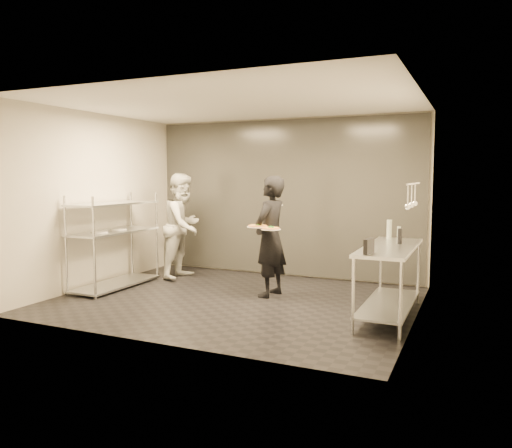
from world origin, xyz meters
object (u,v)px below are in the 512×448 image
at_px(pizza_plate_far, 271,229).
at_px(bottle_dark, 400,236).
at_px(prep_counter, 389,269).
at_px(bottle_clear, 399,232).
at_px(pass_rack, 114,240).
at_px(chef, 183,226).
at_px(waiter, 270,237).
at_px(bottle_green, 389,229).
at_px(pos_monitor, 369,246).
at_px(salad_plate, 275,204).
at_px(pizza_plate_near, 258,226).

height_order(pizza_plate_far, bottle_dark, bottle_dark).
bearing_deg(bottle_dark, prep_counter, -109.10).
distance_m(prep_counter, bottle_clear, 0.89).
height_order(pass_rack, chef, chef).
height_order(waiter, pizza_plate_far, waiter).
bearing_deg(chef, bottle_green, -95.24).
xyz_separation_m(pos_monitor, bottle_dark, (0.20, 0.96, 0.01)).
bearing_deg(salad_plate, prep_counter, -21.66).
xyz_separation_m(pass_rack, prep_counter, (4.33, 0.00, -0.14)).
relative_size(pizza_plate_far, pos_monitor, 1.21).
distance_m(salad_plate, bottle_dark, 2.03).
bearing_deg(bottle_dark, pizza_plate_far, -178.72).
bearing_deg(chef, salad_plate, -101.43).
bearing_deg(waiter, chef, -101.26).
xyz_separation_m(salad_plate, bottle_dark, (1.94, -0.50, -0.35)).
height_order(salad_plate, bottle_dark, salad_plate).
xyz_separation_m(pos_monitor, bottle_green, (-0.02, 1.52, 0.04)).
bearing_deg(bottle_green, pizza_plate_near, -163.48).
xyz_separation_m(chef, bottle_green, (3.59, -0.30, 0.14)).
height_order(pizza_plate_near, pizza_plate_far, pizza_plate_near).
bearing_deg(pos_monitor, waiter, 153.30).
distance_m(prep_counter, pizza_plate_far, 1.76).
xyz_separation_m(chef, bottle_dark, (3.81, -0.86, 0.11)).
height_order(prep_counter, salad_plate, salad_plate).
height_order(pos_monitor, bottle_green, bottle_green).
bearing_deg(prep_counter, waiter, 165.81).
xyz_separation_m(pizza_plate_near, salad_plate, (0.08, 0.47, 0.31)).
xyz_separation_m(bottle_clear, bottle_dark, (0.09, -0.56, 0.01)).
bearing_deg(chef, waiter, -108.96).
relative_size(pass_rack, pos_monitor, 6.70).
xyz_separation_m(bottle_green, bottle_dark, (0.22, -0.56, -0.03)).
distance_m(prep_counter, pizza_plate_near, 2.00).
bearing_deg(pizza_plate_far, pass_rack, -175.61).
relative_size(prep_counter, pizza_plate_far, 6.25).
height_order(pass_rack, salad_plate, pass_rack).
distance_m(waiter, pizza_plate_far, 0.32).
bearing_deg(pass_rack, pizza_plate_near, 6.46).
distance_m(pizza_plate_near, bottle_dark, 2.01).
height_order(chef, pizza_plate_near, chef).
bearing_deg(pizza_plate_near, pos_monitor, -28.65).
bearing_deg(pos_monitor, chef, 161.41).
relative_size(prep_counter, pos_monitor, 7.54).
bearing_deg(prep_counter, bottle_clear, 90.57).
relative_size(pass_rack, pizza_plate_far, 5.55).
relative_size(pass_rack, chef, 0.87).
xyz_separation_m(prep_counter, pizza_plate_far, (-1.70, 0.20, 0.42)).
distance_m(chef, pizza_plate_far, 2.23).
relative_size(pass_rack, pizza_plate_near, 5.10).
bearing_deg(pos_monitor, bottle_green, 98.97).
xyz_separation_m(pass_rack, bottle_clear, (4.32, 0.80, 0.24)).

